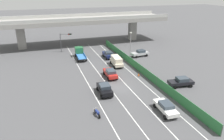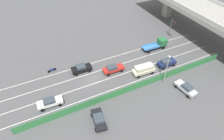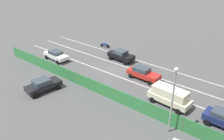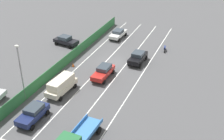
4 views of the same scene
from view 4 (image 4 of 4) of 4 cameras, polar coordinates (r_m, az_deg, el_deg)
The scene contains 15 objects.
ground_plane at distance 45.17m, azimuth 0.87°, elevation 1.53°, with size 300.00×300.00×0.00m, color #4C4C4F.
lane_line_left_edge at distance 38.56m, azimuth 4.07°, elevation -3.69°, with size 0.14×48.74×0.01m, color silver.
lane_line_mid_left at distance 39.48m, azimuth -0.34°, elevation -2.76°, with size 0.14×48.74×0.01m, color silver.
lane_line_mid_right at distance 40.64m, azimuth -4.51°, elevation -1.87°, with size 0.14×48.74×0.01m, color silver.
lane_line_right_edge at distance 42.01m, azimuth -8.43°, elevation -1.02°, with size 0.14×48.74×0.01m, color silver.
green_fence at distance 42.53m, azimuth -10.71°, elevation 0.40°, with size 0.10×44.84×1.63m.
car_sedan_red at distance 40.66m, azimuth -1.70°, elevation -0.28°, with size 2.04×4.64×1.67m.
car_sedan_black at distance 44.84m, azimuth 5.09°, elevation 2.54°, with size 2.20×4.43×1.72m.
car_van_cream at distance 37.62m, azimuth -9.89°, elevation -2.83°, with size 2.31×4.98×2.11m.
car_sedan_navy at distance 33.74m, azimuth -15.20°, elevation -8.15°, with size 2.02×4.22×1.64m.
car_sedan_white at distance 53.86m, azimuth 1.21°, elevation 7.15°, with size 2.18×4.62×1.53m.
motorcycle at distance 49.59m, azimuth 10.28°, elevation 4.21°, with size 0.60×1.94×0.93m.
parked_sedan_dark at distance 51.43m, azimuth -9.04°, elevation 5.77°, with size 4.57×2.55×1.65m.
street_lamp at distance 36.95m, azimuth -17.57°, elevation 0.88°, with size 0.60×0.36×6.87m.
traffic_cone at distance 44.14m, azimuth -7.63°, elevation 1.01°, with size 0.47×0.47×0.64m.
Camera 4 is at (-14.51, 37.52, 20.55)m, focal length 46.71 mm.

